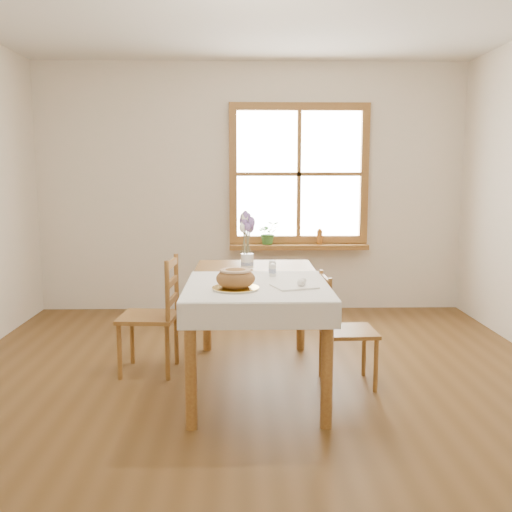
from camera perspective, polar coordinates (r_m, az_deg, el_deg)
The scene contains 18 objects.
ground at distance 3.86m, azimuth 0.11°, elevation -14.02°, with size 5.00×5.00×0.00m, color brown.
room_walls at distance 3.57m, azimuth 0.11°, elevation 12.19°, with size 4.60×5.10×2.65m.
window at distance 6.06m, azimuth 4.30°, elevation 8.17°, with size 1.46×0.08×1.46m.
window_sill at distance 6.04m, azimuth 4.28°, elevation 0.94°, with size 1.46×0.20×0.05m.
dining_table at distance 3.95m, azimuth 0.00°, elevation -3.38°, with size 0.90×1.60×0.75m.
table_linen at distance 3.63m, azimuth 0.11°, elevation -2.96°, with size 0.91×0.99×0.01m, color white.
chair_left at distance 4.28m, azimuth -10.74°, elevation -5.81°, with size 0.40×0.42×0.86m, color olive, non-canonical shape.
chair_right at distance 4.02m, azimuth 9.21°, elevation -7.27°, with size 0.37×0.38×0.79m, color olive, non-canonical shape.
bread_plate at distance 3.48m, azimuth -2.05°, elevation -3.26°, with size 0.28×0.28×0.01m, color silver.
bread_loaf at distance 3.47m, azimuth -2.05°, elevation -2.07°, with size 0.24×0.24×0.13m, color olive.
egg_napkin at distance 3.56m, azimuth 3.86°, elevation -3.04°, with size 0.25×0.21×0.01m, color white.
eggs at distance 3.55m, azimuth 3.86°, elevation -2.61°, with size 0.19×0.17×0.04m, color white, non-canonical shape.
salt_shaker at distance 4.02m, azimuth 1.65°, elevation -1.07°, with size 0.05×0.05×0.10m, color silver.
pepper_shaker at distance 3.91m, azimuth 1.68°, elevation -1.39°, with size 0.05×0.05×0.09m, color silver.
flower_vase at distance 4.28m, azimuth -0.89°, elevation -0.59°, with size 0.10×0.10×0.11m, color silver.
lavender_bouquet at distance 4.25m, azimuth -0.90°, elevation 2.23°, with size 0.17×0.17×0.32m, color #78589C, non-canonical shape.
potted_plant at distance 6.01m, azimuth 1.23°, elevation 2.07°, with size 0.22×0.24×0.19m, color #38712D.
amber_bottle at distance 6.06m, azimuth 6.38°, elevation 1.96°, with size 0.06×0.06×0.17m, color #95551B.
Camera 1 is at (-0.09, -3.56, 1.47)m, focal length 40.00 mm.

